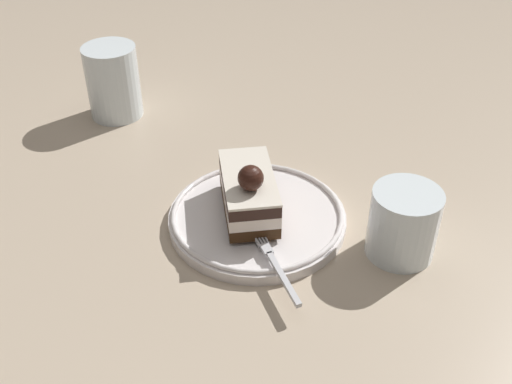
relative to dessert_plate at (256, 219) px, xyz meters
name	(u,v)px	position (x,y,z in m)	size (l,w,h in m)	color
ground_plane	(236,217)	(0.00, 0.03, -0.01)	(2.40, 2.40, 0.00)	tan
dessert_plate	(256,219)	(0.00, 0.00, 0.00)	(0.20, 0.20, 0.02)	white
cake_slice	(248,192)	(0.00, 0.01, 0.03)	(0.13, 0.11, 0.07)	#331D0C
fork	(274,263)	(-0.07, -0.05, 0.01)	(0.09, 0.09, 0.00)	silver
drink_glass_near	(114,85)	(0.16, 0.29, 0.04)	(0.08, 0.08, 0.11)	silver
drink_glass_far	(403,226)	(0.02, -0.16, 0.03)	(0.07, 0.07, 0.08)	silver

